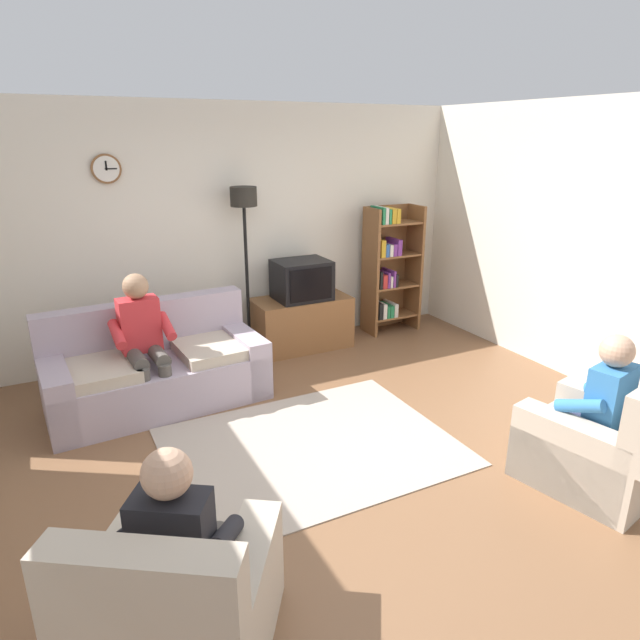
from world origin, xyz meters
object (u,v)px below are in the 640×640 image
at_px(armchair_near_bookshelf, 600,447).
at_px(person_in_left_armchair, 182,539).
at_px(tv, 302,280).
at_px(couch, 156,371).
at_px(person_in_right_armchair, 594,402).
at_px(floor_lamp, 245,225).
at_px(bookshelf, 388,267).
at_px(armchair_near_window, 180,608).
at_px(person_on_couch, 143,337).
at_px(tv_stand, 301,323).

relative_size(armchair_near_bookshelf, person_in_left_armchair, 0.92).
bearing_deg(tv, armchair_near_bookshelf, -77.49).
relative_size(couch, person_in_right_armchair, 1.74).
distance_m(floor_lamp, person_in_right_armchair, 3.72).
distance_m(tv, bookshelf, 1.22).
bearing_deg(armchair_near_bookshelf, armchair_near_window, -178.82).
height_order(tv, person_on_couch, person_on_couch).
bearing_deg(floor_lamp, tv_stand, -9.35).
relative_size(person_on_couch, person_in_right_armchair, 1.11).
relative_size(couch, person_on_couch, 1.58).
bearing_deg(bookshelf, couch, -165.96).
relative_size(couch, armchair_near_window, 1.67).
distance_m(tv_stand, armchair_near_window, 4.07).
bearing_deg(person_in_right_armchair, tv, 102.51).
bearing_deg(person_in_left_armchair, tv_stand, 57.12).
distance_m(tv_stand, floor_lamp, 1.30).
bearing_deg(armchair_near_bookshelf, person_in_right_armchair, 102.42).
relative_size(tv_stand, armchair_near_window, 0.94).
distance_m(tv, person_in_right_armchair, 3.33).
distance_m(armchair_near_window, person_on_couch, 2.68).
relative_size(tv_stand, armchair_near_bookshelf, 1.07).
relative_size(floor_lamp, person_on_couch, 1.49).
bearing_deg(couch, person_on_couch, -131.11).
bearing_deg(bookshelf, person_on_couch, -164.47).
distance_m(armchair_near_bookshelf, person_in_left_armchair, 2.92).
distance_m(armchair_near_window, person_in_left_armchair, 0.33).
bearing_deg(armchair_near_bookshelf, person_in_left_armchair, 179.72).
relative_size(bookshelf, floor_lamp, 0.85).
height_order(person_on_couch, person_in_right_armchair, person_on_couch).
xyz_separation_m(tv_stand, bookshelf, (1.22, 0.07, 0.51)).
distance_m(tv_stand, person_on_couch, 2.07).
bearing_deg(armchair_near_window, floor_lamp, 65.43).
bearing_deg(bookshelf, armchair_near_window, -134.51).
distance_m(tv_stand, person_in_right_armchair, 3.36).
distance_m(couch, floor_lamp, 1.81).
bearing_deg(person_in_right_armchair, floor_lamp, 111.42).
bearing_deg(tv, bookshelf, 4.37).
height_order(armchair_near_window, person_in_right_armchair, person_in_right_armchair).
xyz_separation_m(couch, tv_stand, (1.78, 0.68, -0.02)).
relative_size(tv_stand, person_in_right_armchair, 0.98).
relative_size(bookshelf, armchair_near_bookshelf, 1.52).
height_order(couch, armchair_near_window, same).
height_order(bookshelf, floor_lamp, floor_lamp).
height_order(tv_stand, person_in_left_armchair, person_in_left_armchair).
distance_m(bookshelf, armchair_near_bookshelf, 3.50).
bearing_deg(tv_stand, tv, -90.00).
height_order(armchair_near_bookshelf, person_on_couch, person_on_couch).
relative_size(tv_stand, person_in_left_armchair, 0.98).
bearing_deg(floor_lamp, person_on_couch, -145.06).
bearing_deg(person_in_left_armchair, armchair_near_window, -122.89).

